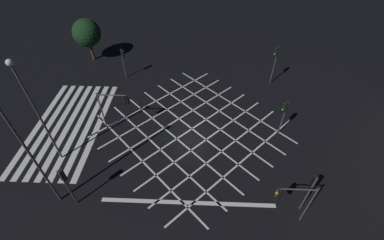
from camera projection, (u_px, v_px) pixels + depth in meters
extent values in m
plane|color=black|center=(192.00, 129.00, 22.93)|extent=(200.00, 200.00, 0.00)
cube|color=silver|center=(98.00, 126.00, 23.17)|extent=(12.04, 0.50, 0.01)
cube|color=silver|center=(88.00, 126.00, 23.20)|extent=(12.04, 0.50, 0.01)
cube|color=silver|center=(78.00, 126.00, 23.23)|extent=(12.04, 0.50, 0.01)
cube|color=silver|center=(68.00, 125.00, 23.25)|extent=(12.04, 0.50, 0.01)
cube|color=silver|center=(59.00, 125.00, 23.28)|extent=(12.04, 0.50, 0.01)
cube|color=silver|center=(49.00, 125.00, 23.30)|extent=(12.04, 0.50, 0.01)
cube|color=silver|center=(39.00, 124.00, 23.33)|extent=(12.04, 0.50, 0.01)
cube|color=silver|center=(142.00, 161.00, 20.29)|extent=(10.50, 10.50, 0.01)
cube|color=silver|center=(156.00, 101.00, 25.79)|extent=(10.50, 10.50, 0.01)
cube|color=silver|center=(160.00, 150.00, 21.17)|extent=(10.50, 10.50, 0.01)
cube|color=silver|center=(167.00, 110.00, 24.83)|extent=(10.50, 10.50, 0.01)
cube|color=silver|center=(177.00, 139.00, 22.05)|extent=(10.50, 10.50, 0.01)
cube|color=silver|center=(179.00, 119.00, 23.88)|extent=(10.50, 10.50, 0.01)
cube|color=silver|center=(192.00, 129.00, 22.93)|extent=(10.50, 10.50, 0.01)
cube|color=silver|center=(192.00, 129.00, 22.93)|extent=(10.50, 10.50, 0.01)
cube|color=silver|center=(206.00, 120.00, 23.81)|extent=(10.50, 10.50, 0.01)
cube|color=silver|center=(206.00, 140.00, 21.98)|extent=(10.50, 10.50, 0.01)
cube|color=silver|center=(219.00, 111.00, 24.69)|extent=(10.50, 10.50, 0.01)
cube|color=silver|center=(221.00, 151.00, 21.02)|extent=(10.50, 10.50, 0.01)
cube|color=silver|center=(231.00, 103.00, 25.57)|extent=(10.50, 10.50, 0.01)
cube|color=silver|center=(238.00, 164.00, 20.07)|extent=(10.50, 10.50, 0.01)
cube|color=silver|center=(188.00, 203.00, 17.70)|extent=(0.30, 12.04, 0.01)
cylinder|color=#424244|center=(69.00, 189.00, 16.45)|extent=(0.11, 0.11, 3.62)
cube|color=black|center=(62.00, 175.00, 15.65)|extent=(0.16, 0.28, 0.90)
sphere|color=black|center=(61.00, 171.00, 15.53)|extent=(0.18, 0.18, 0.18)
sphere|color=black|center=(63.00, 173.00, 15.74)|extent=(0.18, 0.18, 0.18)
sphere|color=green|center=(65.00, 176.00, 15.94)|extent=(0.18, 0.18, 0.18)
cube|color=black|center=(62.00, 176.00, 15.59)|extent=(0.02, 0.36, 0.98)
cylinder|color=#424244|center=(274.00, 66.00, 26.61)|extent=(0.11, 0.11, 4.30)
cube|color=black|center=(276.00, 51.00, 25.48)|extent=(0.28, 0.16, 0.90)
sphere|color=black|center=(276.00, 49.00, 25.28)|extent=(0.18, 0.18, 0.18)
sphere|color=black|center=(275.00, 51.00, 25.49)|extent=(0.18, 0.18, 0.18)
sphere|color=green|center=(275.00, 54.00, 25.69)|extent=(0.18, 0.18, 0.18)
cube|color=black|center=(277.00, 51.00, 25.48)|extent=(0.36, 0.02, 0.98)
cylinder|color=#424244|center=(308.00, 205.00, 15.53)|extent=(0.11, 0.11, 3.75)
cylinder|color=#424244|center=(299.00, 189.00, 14.37)|extent=(0.09, 2.07, 0.09)
cube|color=black|center=(279.00, 193.00, 14.71)|extent=(0.28, 0.16, 0.90)
sphere|color=black|center=(278.00, 190.00, 14.51)|extent=(0.18, 0.18, 0.18)
sphere|color=orange|center=(277.00, 193.00, 14.72)|extent=(0.18, 0.18, 0.18)
sphere|color=black|center=(276.00, 196.00, 14.92)|extent=(0.18, 0.18, 0.18)
cube|color=black|center=(280.00, 193.00, 14.71)|extent=(0.36, 0.02, 0.98)
cylinder|color=#424244|center=(308.00, 195.00, 16.18)|extent=(0.11, 0.11, 3.56)
cube|color=black|center=(314.00, 181.00, 15.40)|extent=(0.16, 0.28, 0.90)
sphere|color=red|center=(315.00, 177.00, 15.28)|extent=(0.18, 0.18, 0.18)
sphere|color=black|center=(313.00, 180.00, 15.48)|extent=(0.18, 0.18, 0.18)
sphere|color=black|center=(311.00, 183.00, 15.69)|extent=(0.18, 0.18, 0.18)
cube|color=black|center=(314.00, 183.00, 15.33)|extent=(0.02, 0.36, 0.98)
cylinder|color=#424244|center=(124.00, 64.00, 27.71)|extent=(0.11, 0.11, 3.43)
cube|color=black|center=(123.00, 54.00, 26.88)|extent=(0.28, 0.16, 0.90)
sphere|color=red|center=(123.00, 51.00, 26.67)|extent=(0.18, 0.18, 0.18)
sphere|color=black|center=(124.00, 54.00, 26.87)|extent=(0.18, 0.18, 0.18)
sphere|color=black|center=(124.00, 56.00, 27.08)|extent=(0.18, 0.18, 0.18)
cube|color=black|center=(122.00, 54.00, 26.88)|extent=(0.36, 0.02, 0.98)
cylinder|color=#424244|center=(283.00, 118.00, 21.42)|extent=(0.11, 0.11, 3.45)
cube|color=black|center=(285.00, 107.00, 20.58)|extent=(0.28, 0.16, 0.90)
sphere|color=black|center=(284.00, 104.00, 20.38)|extent=(0.18, 0.18, 0.18)
sphere|color=black|center=(284.00, 107.00, 20.59)|extent=(0.18, 0.18, 0.18)
sphere|color=green|center=(283.00, 110.00, 20.79)|extent=(0.18, 0.18, 0.18)
cube|color=black|center=(286.00, 107.00, 20.58)|extent=(0.36, 0.02, 0.98)
cylinder|color=#424244|center=(102.00, 111.00, 21.73)|extent=(0.11, 0.11, 3.85)
cylinder|color=#424244|center=(111.00, 95.00, 20.48)|extent=(0.09, 2.38, 0.09)
cube|color=black|center=(127.00, 100.00, 20.75)|extent=(0.28, 0.16, 0.90)
sphere|color=red|center=(128.00, 97.00, 20.55)|extent=(0.18, 0.18, 0.18)
sphere|color=black|center=(129.00, 100.00, 20.75)|extent=(0.18, 0.18, 0.18)
sphere|color=black|center=(129.00, 103.00, 20.96)|extent=(0.18, 0.18, 0.18)
cube|color=black|center=(126.00, 100.00, 20.76)|extent=(0.36, 0.02, 0.98)
cylinder|color=#424244|center=(41.00, 118.00, 17.68)|extent=(0.14, 0.14, 8.50)
sphere|color=white|center=(10.00, 63.00, 14.67)|extent=(0.43, 0.43, 0.43)
cylinder|color=#424244|center=(31.00, 155.00, 14.55)|extent=(0.14, 0.14, 9.76)
cylinder|color=#473323|center=(92.00, 51.00, 31.01)|extent=(0.34, 0.34, 2.21)
sphere|color=#143319|center=(87.00, 33.00, 29.44)|extent=(3.17, 3.17, 3.17)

